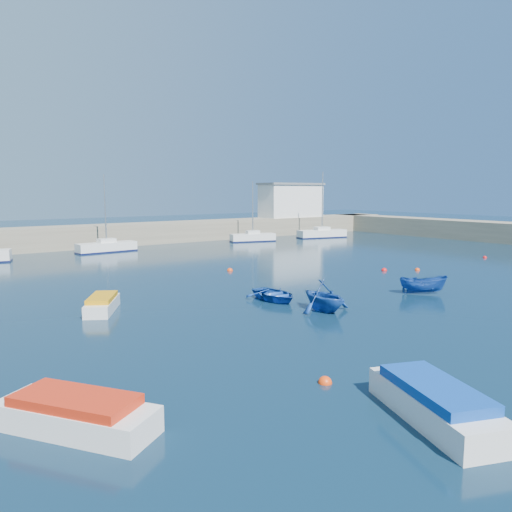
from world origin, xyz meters
TOP-DOWN VIEW (x-y plane):
  - ground at (0.00, 0.00)m, footprint 220.00×220.00m
  - back_wall at (0.00, 46.00)m, footprint 96.00×4.50m
  - right_arm at (44.00, 32.00)m, footprint 4.50×32.00m
  - harbor_office at (30.00, 46.00)m, footprint 10.00×4.00m
  - sailboat_6 at (-1.64, 40.00)m, footprint 6.58×2.25m
  - sailboat_7 at (18.11, 39.78)m, footprint 6.21×3.24m
  - sailboat_8 at (29.32, 38.28)m, footprint 7.44×3.65m
  - motorboat_0 at (-16.87, 0.00)m, footprint 3.99×4.83m
  - motorboat_1 at (-11.43, 13.40)m, footprint 3.05×3.90m
  - motorboat_3 at (-8.14, -5.61)m, footprint 3.39×5.18m
  - dinghy_center at (-1.90, 9.89)m, footprint 2.78×3.78m
  - dinghy_left at (-1.34, 6.11)m, footprint 3.15×3.58m
  - dinghy_right at (7.24, 5.67)m, footprint 3.15×2.85m
  - buoy_0 at (-8.73, -1.61)m, footprint 0.50×0.50m
  - buoy_1 at (12.76, 13.42)m, footprint 0.49×0.49m
  - buoy_2 at (15.20, 11.88)m, footprint 0.43×0.43m
  - buoy_3 at (2.17, 21.07)m, footprint 0.50×0.50m
  - buoy_4 at (27.45, 12.73)m, footprint 0.40×0.40m

SIDE VIEW (x-z plane):
  - ground at x=0.00m, z-range 0.00..0.00m
  - buoy_0 at x=-8.73m, z-range -0.25..0.25m
  - buoy_1 at x=12.76m, z-range -0.25..0.25m
  - buoy_2 at x=15.20m, z-range -0.22..0.22m
  - buoy_3 at x=2.17m, z-range -0.25..0.25m
  - buoy_4 at x=27.45m, z-range -0.20..0.20m
  - dinghy_center at x=-1.90m, z-range 0.00..0.76m
  - motorboat_1 at x=-11.43m, z-range -0.03..0.89m
  - motorboat_0 at x=-16.87m, z-range -0.03..1.02m
  - motorboat_3 at x=-8.14m, z-range -0.04..1.11m
  - sailboat_7 at x=18.11m, z-range -3.38..4.54m
  - sailboat_6 at x=-1.64m, z-range -3.66..4.85m
  - dinghy_right at x=7.24m, z-range 0.00..1.20m
  - sailboat_8 at x=29.32m, z-range -4.06..5.30m
  - dinghy_left at x=-1.34m, z-range 0.00..1.78m
  - back_wall at x=0.00m, z-range 0.00..2.60m
  - right_arm at x=44.00m, z-range 0.00..2.60m
  - harbor_office at x=30.00m, z-range 2.60..7.60m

